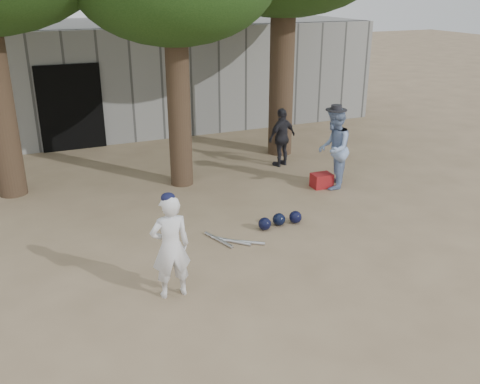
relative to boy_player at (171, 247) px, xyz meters
name	(u,v)px	position (x,y,z in m)	size (l,w,h in m)	color
ground	(229,281)	(0.87, 0.03, -0.75)	(70.00, 70.00, 0.00)	#937C5E
boy_player	(171,247)	(0.00, 0.00, 0.00)	(0.55, 0.36, 1.50)	white
spectator_blue	(334,149)	(4.34, 2.76, 0.11)	(0.83, 0.65, 1.71)	#8099C6
spectator_dark	(282,137)	(4.03, 4.50, -0.06)	(0.81, 0.34, 1.39)	black
red_bag	(322,180)	(4.15, 2.85, -0.60)	(0.42, 0.32, 0.30)	#9F2015
back_building	(100,75)	(0.87, 10.37, 0.75)	(16.00, 5.24, 3.00)	gray
helmet_row	(280,220)	(2.42, 1.44, -0.63)	(0.87, 0.30, 0.23)	black
bat_pile	(231,241)	(1.37, 1.18, -0.72)	(0.81, 0.82, 0.06)	silver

